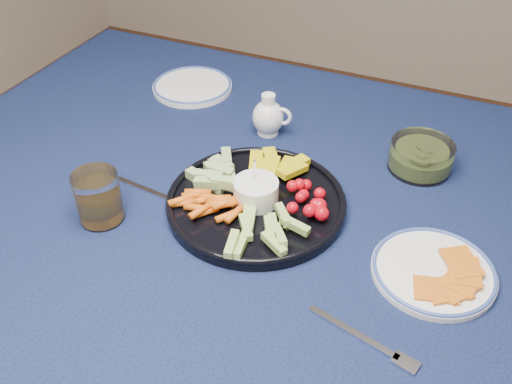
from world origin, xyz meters
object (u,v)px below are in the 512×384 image
at_px(dining_table, 310,243).
at_px(cheese_plate, 434,270).
at_px(creamer_pitcher, 269,117).
at_px(side_plate_extra, 192,86).
at_px(pickle_bowl, 421,157).
at_px(juice_tumbler, 99,200).
at_px(crudite_platter, 255,199).

relative_size(dining_table, cheese_plate, 8.35).
xyz_separation_m(dining_table, creamer_pitcher, (-0.17, 0.20, 0.13)).
relative_size(cheese_plate, side_plate_extra, 1.03).
height_order(pickle_bowl, cheese_plate, pickle_bowl).
relative_size(pickle_bowl, cheese_plate, 0.63).
distance_m(cheese_plate, juice_tumbler, 0.58).
bearing_deg(juice_tumbler, cheese_plate, 9.98).
xyz_separation_m(dining_table, crudite_platter, (-0.10, -0.04, 0.11)).
bearing_deg(juice_tumbler, crudite_platter, 30.20).
height_order(crudite_platter, pickle_bowl, crudite_platter).
xyz_separation_m(creamer_pitcher, juice_tumbler, (-0.17, -0.38, 0.00)).
relative_size(crudite_platter, creamer_pitcher, 3.51).
bearing_deg(cheese_plate, pickle_bowl, 105.68).
bearing_deg(creamer_pitcher, dining_table, -49.26).
bearing_deg(cheese_plate, creamer_pitcher, 145.50).
height_order(cheese_plate, side_plate_extra, cheese_plate).
bearing_deg(side_plate_extra, crudite_platter, -47.19).
relative_size(dining_table, crudite_platter, 5.03).
bearing_deg(pickle_bowl, creamer_pitcher, -179.63).
bearing_deg(cheese_plate, crudite_platter, 173.35).
bearing_deg(dining_table, cheese_plate, -18.37).
distance_m(crudite_platter, cheese_plate, 0.34).
xyz_separation_m(crudite_platter, cheese_plate, (0.33, -0.04, -0.01)).
bearing_deg(creamer_pitcher, crudite_platter, -72.83).
relative_size(crudite_platter, cheese_plate, 1.66).
height_order(creamer_pitcher, cheese_plate, creamer_pitcher).
distance_m(cheese_plate, side_plate_extra, 0.76).
xyz_separation_m(creamer_pitcher, side_plate_extra, (-0.25, 0.11, -0.03)).
relative_size(creamer_pitcher, pickle_bowl, 0.75).
bearing_deg(dining_table, creamer_pitcher, 130.74).
distance_m(dining_table, juice_tumbler, 0.40).
height_order(creamer_pitcher, side_plate_extra, creamer_pitcher).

